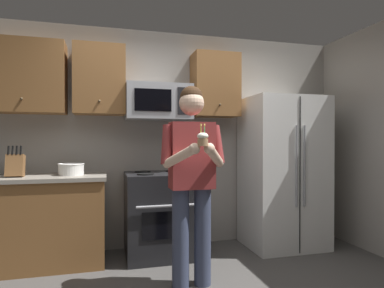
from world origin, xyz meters
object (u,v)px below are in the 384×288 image
Objects in this scene: microwave at (159,102)px; bowl_large_white at (71,169)px; oven_range at (160,214)px; knife_block at (15,165)px; person at (192,173)px; cupcake at (203,139)px; refrigerator at (283,172)px.

microwave reaches higher than bowl_large_white.
oven_range is 1.07m from bowl_large_white.
person is at bearing -26.92° from knife_block.
bowl_large_white is 1.52× the size of cupcake.
refrigerator is (1.50, -0.04, 0.44)m from oven_range.
person reaches higher than cupcake.
oven_range is 1.56m from knife_block.
refrigerator is 1.81m from cupcake.
knife_block is at bearing 153.08° from person.
oven_range is 1.44m from cupcake.
cupcake is (-1.36, -1.13, 0.39)m from refrigerator.
bowl_large_white is at bearing 132.13° from cupcake.
refrigerator reaches higher than cupcake.
person is (0.14, -0.84, 0.53)m from oven_range.
cupcake is at bearing -140.20° from refrigerator.
person is at bearing 90.00° from cupcake.
oven_range is at bearing 1.16° from knife_block.
person is at bearing -38.70° from bowl_large_white.
bowl_large_white is at bearing 5.97° from knife_block.
refrigerator is 5.63× the size of knife_block.
refrigerator reaches higher than knife_block.
microwave is 0.41× the size of refrigerator.
refrigerator reaches higher than oven_range.
microwave is 0.42× the size of person.
cupcake is (0.00, -0.33, 0.30)m from person.
knife_block is (-1.45, -0.03, 0.57)m from oven_range.
microwave is 2.80× the size of bowl_large_white.
refrigerator is 2.96m from knife_block.
cupcake is (1.08, -1.19, 0.31)m from bowl_large_white.
person reaches higher than knife_block.
microwave is 1.72m from refrigerator.
bowl_large_white is 0.15× the size of person.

